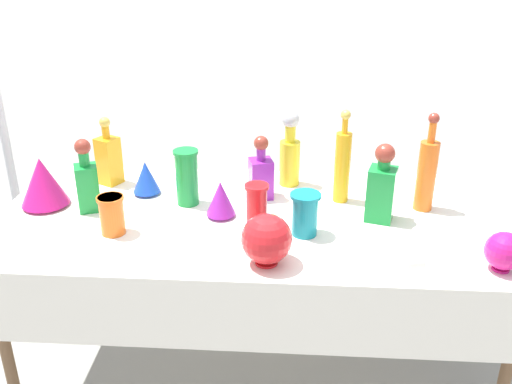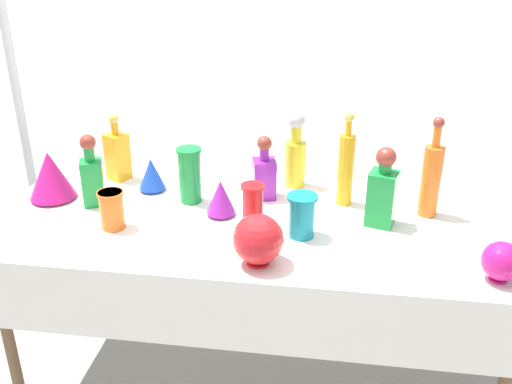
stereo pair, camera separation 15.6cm
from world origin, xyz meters
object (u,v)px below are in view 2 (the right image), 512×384
Objects in this scene: square_decanter_2 at (383,191)px; slender_vase_0 at (302,214)px; square_decanter_1 at (117,154)px; fluted_vase_0 at (151,174)px; tall_bottle_2 at (431,177)px; square_decanter_0 at (264,173)px; cardboard_box_behind_left at (378,249)px; fluted_vase_1 at (221,197)px; slender_vase_1 at (112,208)px; round_bowl_1 at (258,239)px; slender_vase_2 at (253,209)px; canopy_pole at (22,121)px; round_bowl_0 at (501,261)px; tall_bottle_1 at (296,154)px; slender_vase_3 at (190,174)px; fluted_vase_2 at (50,175)px; tall_bottle_0 at (346,167)px; square_decanter_3 at (92,176)px.

slender_vase_0 is (-0.29, -0.14, -0.05)m from square_decanter_2.
slender_vase_0 is at bearing -26.14° from square_decanter_1.
fluted_vase_0 is at bearing 169.91° from square_decanter_2.
square_decanter_0 is (-0.65, 0.07, -0.05)m from tall_bottle_2.
fluted_vase_0 is 1.39m from cardboard_box_behind_left.
fluted_vase_0 is 0.98× the size of fluted_vase_1.
tall_bottle_2 reaches higher than slender_vase_0.
slender_vase_1 is 0.60m from round_bowl_1.
slender_vase_2 is 1.50m from canopy_pole.
fluted_vase_0 is 1.07× the size of round_bowl_0.
square_decanter_0 is 1.83× the size of slender_vase_1.
fluted_vase_1 is at bearing -29.18° from fluted_vase_0.
slender_vase_1 is (0.15, -0.45, -0.04)m from square_decanter_1.
slender_vase_2 is 1.33m from cardboard_box_behind_left.
tall_bottle_1 is 2.25× the size of fluted_vase_1.
fluted_vase_1 is at bearing 133.91° from slender_vase_2.
slender_vase_2 is at bearing 0.54° from slender_vase_1.
slender_vase_0 is 0.70× the size of slender_vase_3.
square_decanter_0 is 1.30× the size of slender_vase_2.
fluted_vase_2 is (-0.86, -0.14, -0.00)m from square_decanter_0.
round_bowl_1 reaches higher than slender_vase_1.
canopy_pole is at bearing 153.43° from slender_vase_0.
round_bowl_0 is at bearing -23.94° from canopy_pole.
tall_bottle_1 is 1.02m from fluted_vase_2.
fluted_vase_0 is 0.81× the size of round_bowl_1.
round_bowl_0 reaches higher than cardboard_box_behind_left.
tall_bottle_0 is at bearing 170.18° from tall_bottle_2.
tall_bottle_2 reaches higher than tall_bottle_0.
round_bowl_1 is at bearing -76.21° from slender_vase_2.
square_decanter_2 reaches higher than cardboard_box_behind_left.
slender_vase_2 is at bearing -30.61° from canopy_pole.
tall_bottle_1 reaches higher than slender_vase_2.
slender_vase_3 is at bearing 143.85° from fluted_vase_1.
tall_bottle_2 is 1.31× the size of square_decanter_1.
fluted_vase_0 is at bearing 83.40° from slender_vase_1.
fluted_vase_0 is at bearing 154.76° from slender_vase_0.
square_decanter_1 is 0.60m from fluted_vase_1.
tall_bottle_0 is at bearing 63.24° from slender_vase_0.
tall_bottle_2 reaches higher than square_decanter_3.
tall_bottle_2 is at bearing 2.80° from fluted_vase_2.
canopy_pole is (-1.94, 0.49, -0.02)m from tall_bottle_2.
square_decanter_0 is at bearing 9.21° from fluted_vase_2.
fluted_vase_2 is (-0.38, -0.14, 0.03)m from fluted_vase_0.
fluted_vase_2 is (-0.34, 0.21, 0.03)m from slender_vase_1.
fluted_vase_1 is 0.31× the size of cardboard_box_behind_left.
tall_bottle_0 reaches higher than slender_vase_0.
tall_bottle_2 reaches higher than slender_vase_2.
tall_bottle_2 is 0.94m from slender_vase_3.
square_decanter_1 is 1.61m from round_bowl_0.
square_decanter_3 is at bearing 166.81° from round_bowl_0.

